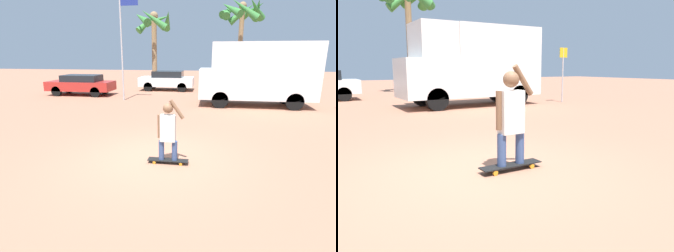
% 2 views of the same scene
% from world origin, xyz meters
% --- Properties ---
extents(ground_plane, '(80.00, 80.00, 0.00)m').
position_xyz_m(ground_plane, '(0.00, 0.00, 0.00)').
color(ground_plane, '#A36B51').
extents(skateboard, '(1.03, 0.24, 0.10)m').
position_xyz_m(skateboard, '(0.36, -0.26, 0.08)').
color(skateboard, black).
rests_on(skateboard, ground_plane).
extents(person_skateboarder, '(0.67, 0.25, 1.55)m').
position_xyz_m(person_skateboarder, '(0.36, -0.26, 0.91)').
color(person_skateboarder, '#384C7A').
rests_on(person_skateboarder, skateboard).
extents(camper_van, '(5.84, 2.07, 3.29)m').
position_xyz_m(camper_van, '(3.81, 8.16, 1.78)').
color(camper_van, black).
rests_on(camper_van, ground_plane).
extents(parked_car_white, '(4.11, 1.93, 1.47)m').
position_xyz_m(parked_car_white, '(-2.00, 13.77, 0.79)').
color(parked_car_white, black).
rests_on(parked_car_white, ground_plane).
extents(parked_car_red, '(4.41, 1.77, 1.36)m').
position_xyz_m(parked_car_red, '(-7.35, 10.35, 0.74)').
color(parked_car_red, black).
rests_on(parked_car_red, ground_plane).
extents(palm_tree_near_van, '(3.80, 3.74, 6.98)m').
position_xyz_m(palm_tree_near_van, '(3.61, 16.93, 5.82)').
color(palm_tree_near_van, '#8E704C').
rests_on(palm_tree_near_van, ground_plane).
extents(palm_tree_center_background, '(4.01, 4.09, 6.81)m').
position_xyz_m(palm_tree_center_background, '(-4.25, 19.62, 5.39)').
color(palm_tree_center_background, '#8E704C').
rests_on(palm_tree_center_background, ground_plane).
extents(flagpole, '(1.10, 0.12, 6.02)m').
position_xyz_m(flagpole, '(-3.74, 8.78, 3.44)').
color(flagpole, '#B7B7BC').
rests_on(flagpole, ground_plane).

